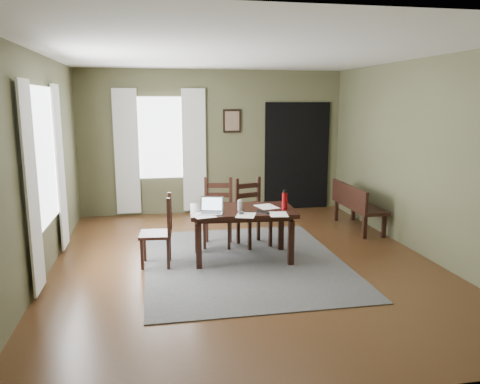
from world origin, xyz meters
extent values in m
cube|color=#492C16|center=(0.00, 0.00, -0.01)|extent=(5.00, 6.00, 0.01)
cube|color=brown|center=(0.00, 3.00, 1.35)|extent=(5.00, 0.02, 2.70)
cube|color=brown|center=(0.00, -3.00, 1.35)|extent=(5.00, 0.02, 2.70)
cube|color=brown|center=(-2.50, 0.00, 1.35)|extent=(0.02, 6.00, 2.70)
cube|color=brown|center=(2.50, 0.00, 1.35)|extent=(0.02, 6.00, 2.70)
cube|color=white|center=(0.00, 0.00, 2.70)|extent=(5.00, 6.00, 0.02)
cube|color=#474747|center=(0.00, 0.00, 0.01)|extent=(2.60, 3.20, 0.01)
cube|color=black|center=(0.00, 0.13, 0.68)|extent=(1.44, 0.92, 0.06)
cube|color=black|center=(0.00, 0.13, 0.62)|extent=(1.28, 0.77, 0.05)
cube|color=black|center=(-0.62, -0.15, 0.31)|extent=(0.08, 0.08, 0.59)
cube|color=black|center=(-0.57, 0.49, 0.31)|extent=(0.08, 0.08, 0.59)
cube|color=black|center=(0.58, -0.23, 0.31)|extent=(0.08, 0.08, 0.59)
cube|color=black|center=(0.62, 0.41, 0.31)|extent=(0.08, 0.08, 0.59)
cube|color=black|center=(-1.15, 0.07, 0.43)|extent=(0.44, 0.44, 0.04)
cube|color=black|center=(-1.30, 0.25, 0.21)|extent=(0.04, 0.04, 0.40)
cube|color=black|center=(-0.98, 0.22, 0.21)|extent=(0.04, 0.04, 0.40)
cube|color=black|center=(-1.33, -0.08, 0.21)|extent=(0.04, 0.04, 0.40)
cube|color=black|center=(-1.00, -0.11, 0.21)|extent=(0.04, 0.04, 0.40)
cube|color=black|center=(-0.96, 0.23, 0.69)|extent=(0.05, 0.05, 0.50)
cube|color=black|center=(-0.99, -0.12, 0.69)|extent=(0.05, 0.05, 0.50)
cube|color=black|center=(-0.97, 0.05, 0.55)|extent=(0.05, 0.30, 0.07)
cube|color=black|center=(-0.97, 0.05, 0.69)|extent=(0.05, 0.30, 0.07)
cube|color=black|center=(-0.97, 0.05, 0.82)|extent=(0.05, 0.30, 0.07)
cube|color=black|center=(-0.25, 0.76, 0.46)|extent=(0.52, 0.52, 0.04)
cube|color=black|center=(-0.46, 0.62, 0.22)|extent=(0.05, 0.05, 0.43)
cube|color=black|center=(-0.38, 0.97, 0.22)|extent=(0.05, 0.05, 0.43)
cube|color=black|center=(-0.11, 0.55, 0.22)|extent=(0.05, 0.05, 0.43)
cube|color=black|center=(-0.04, 0.89, 0.22)|extent=(0.05, 0.05, 0.43)
cube|color=black|center=(-0.39, 0.99, 0.74)|extent=(0.06, 0.06, 0.54)
cube|color=black|center=(-0.02, 0.91, 0.74)|extent=(0.06, 0.06, 0.54)
cube|color=black|center=(-0.21, 0.95, 0.59)|extent=(0.32, 0.09, 0.07)
cube|color=black|center=(-0.21, 0.95, 0.74)|extent=(0.32, 0.09, 0.07)
cube|color=black|center=(-0.21, 0.95, 0.88)|extent=(0.32, 0.09, 0.07)
cube|color=black|center=(0.29, 0.69, 0.45)|extent=(0.54, 0.54, 0.04)
cube|color=black|center=(0.17, 0.47, 0.22)|extent=(0.05, 0.05, 0.42)
cube|color=black|center=(0.07, 0.81, 0.22)|extent=(0.05, 0.05, 0.42)
cube|color=black|center=(0.51, 0.58, 0.22)|extent=(0.05, 0.05, 0.42)
cube|color=black|center=(0.40, 0.91, 0.22)|extent=(0.05, 0.05, 0.42)
cube|color=black|center=(0.05, 0.82, 0.73)|extent=(0.06, 0.06, 0.54)
cube|color=black|center=(0.41, 0.93, 0.73)|extent=(0.06, 0.06, 0.54)
cube|color=black|center=(0.23, 0.88, 0.59)|extent=(0.31, 0.12, 0.07)
cube|color=black|center=(0.23, 0.88, 0.73)|extent=(0.31, 0.12, 0.07)
cube|color=black|center=(0.23, 0.88, 0.88)|extent=(0.31, 0.12, 0.07)
cube|color=black|center=(2.22, 1.28, 0.40)|extent=(0.43, 1.34, 0.06)
cube|color=black|center=(2.38, 0.71, 0.19)|extent=(0.06, 0.06, 0.37)
cube|color=black|center=(2.06, 0.71, 0.19)|extent=(0.06, 0.06, 0.37)
cube|color=black|center=(2.38, 1.86, 0.19)|extent=(0.06, 0.06, 0.37)
cube|color=black|center=(2.06, 1.86, 0.19)|extent=(0.06, 0.06, 0.37)
cube|color=black|center=(2.03, 1.28, 0.59)|extent=(0.05, 1.34, 0.32)
cube|color=#B7B7BC|center=(-0.45, -0.07, 0.71)|extent=(0.34, 0.28, 0.02)
cube|color=#B7B7BC|center=(-0.42, 0.03, 0.81)|extent=(0.30, 0.13, 0.20)
cube|color=silver|center=(-0.42, 0.03, 0.81)|extent=(0.26, 0.10, 0.16)
cube|color=#3F3F42|center=(-0.45, -0.08, 0.72)|extent=(0.28, 0.18, 0.00)
cube|color=#3F3F42|center=(-0.07, -0.15, 0.72)|extent=(0.06, 0.10, 0.03)
cube|color=black|center=(0.22, -0.14, 0.71)|extent=(0.15, 0.18, 0.02)
cylinder|color=silver|center=(-0.05, 0.06, 0.77)|extent=(0.08, 0.08, 0.14)
cylinder|color=#9D0C0F|center=(0.55, 0.00, 0.82)|extent=(0.10, 0.10, 0.22)
cylinder|color=black|center=(0.55, 0.00, 0.95)|extent=(0.06, 0.06, 0.04)
cube|color=white|center=(-0.55, -0.14, 0.70)|extent=(0.32, 0.38, 0.00)
cube|color=white|center=(0.39, -0.27, 0.70)|extent=(0.27, 0.32, 0.00)
cube|color=white|center=(0.35, 0.19, 0.70)|extent=(0.32, 0.38, 0.00)
cube|color=white|center=(-0.03, -0.24, 0.70)|extent=(0.32, 0.36, 0.00)
cube|color=white|center=(-2.47, 0.20, 1.45)|extent=(0.01, 1.30, 1.70)
cube|color=white|center=(-1.00, 2.97, 1.45)|extent=(1.00, 0.01, 1.50)
cube|color=silver|center=(-2.44, -0.62, 1.20)|extent=(0.03, 0.48, 2.30)
cube|color=silver|center=(-2.44, 1.02, 1.20)|extent=(0.03, 0.48, 2.30)
cube|color=silver|center=(-1.62, 2.94, 1.20)|extent=(0.44, 0.03, 2.30)
cube|color=silver|center=(-0.38, 2.94, 1.20)|extent=(0.44, 0.03, 2.30)
cube|color=black|center=(0.35, 2.97, 1.75)|extent=(0.34, 0.03, 0.44)
cube|color=brown|center=(0.35, 2.96, 1.75)|extent=(0.27, 0.01, 0.36)
cube|color=black|center=(1.65, 2.97, 1.05)|extent=(1.30, 0.03, 2.10)
camera|label=1|loc=(-1.16, -5.85, 2.12)|focal=35.00mm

